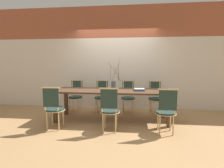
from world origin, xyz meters
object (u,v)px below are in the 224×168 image
at_px(dining_table, 112,94).
at_px(chair_near_center, 166,110).
at_px(vase_centerpiece, 114,85).
at_px(chair_far_center, 128,96).
at_px(book_stack, 139,90).

xyz_separation_m(dining_table, chair_near_center, (1.18, -0.76, -0.18)).
bearing_deg(vase_centerpiece, dining_table, -172.94).
xyz_separation_m(dining_table, chair_far_center, (0.38, 0.76, -0.18)).
height_order(chair_near_center, vase_centerpiece, vase_centerpiece).
bearing_deg(vase_centerpiece, chair_near_center, -34.32).
relative_size(chair_near_center, chair_far_center, 1.00).
bearing_deg(vase_centerpiece, book_stack, -3.73).
height_order(dining_table, vase_centerpiece, vase_centerpiece).
xyz_separation_m(dining_table, vase_centerpiece, (0.05, 0.01, 0.22)).
xyz_separation_m(chair_near_center, vase_centerpiece, (-1.13, 0.77, 0.40)).
distance_m(vase_centerpiece, book_stack, 0.63).
height_order(chair_near_center, chair_far_center, same).
relative_size(dining_table, vase_centerpiece, 3.76).
relative_size(chair_near_center, book_stack, 3.37).
relative_size(vase_centerpiece, book_stack, 2.75).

